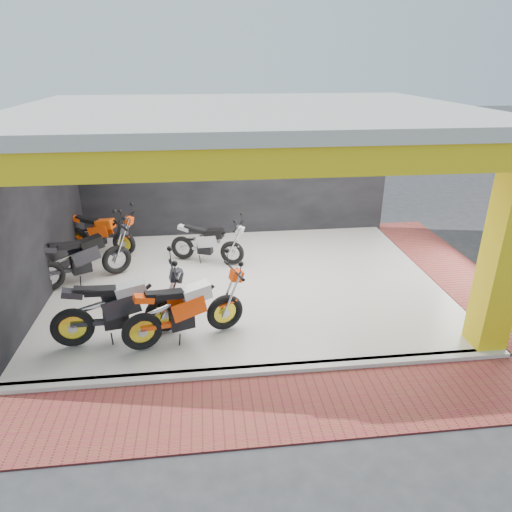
# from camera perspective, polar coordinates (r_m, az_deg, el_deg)

# --- Properties ---
(ground) EXTENTS (80.00, 80.00, 0.00)m
(ground) POSITION_cam_1_polar(r_m,az_deg,el_deg) (8.15, 0.22, -10.05)
(ground) COLOR #2D2D30
(ground) RESTS_ON ground
(showroom_floor) EXTENTS (8.00, 6.00, 0.10)m
(showroom_floor) POSITION_cam_1_polar(r_m,az_deg,el_deg) (9.85, -1.16, -3.42)
(showroom_floor) COLOR white
(showroom_floor) RESTS_ON ground
(showroom_ceiling) EXTENTS (8.40, 6.40, 0.20)m
(showroom_ceiling) POSITION_cam_1_polar(r_m,az_deg,el_deg) (8.84, -1.35, 17.59)
(showroom_ceiling) COLOR beige
(showroom_ceiling) RESTS_ON corner_column
(back_wall) EXTENTS (8.20, 0.20, 3.50)m
(back_wall) POSITION_cam_1_polar(r_m,az_deg,el_deg) (12.20, -2.65, 10.38)
(back_wall) COLOR black
(back_wall) RESTS_ON ground
(left_wall) EXTENTS (0.20, 6.20, 3.50)m
(left_wall) POSITION_cam_1_polar(r_m,az_deg,el_deg) (9.75, -26.09, 4.63)
(left_wall) COLOR black
(left_wall) RESTS_ON ground
(corner_column) EXTENTS (0.50, 0.50, 3.50)m
(corner_column) POSITION_cam_1_polar(r_m,az_deg,el_deg) (8.03, 28.61, 0.42)
(corner_column) COLOR yellow
(corner_column) RESTS_ON ground
(header_beam_front) EXTENTS (8.40, 0.30, 0.40)m
(header_beam_front) POSITION_cam_1_polar(r_m,az_deg,el_deg) (5.93, 1.44, 11.78)
(header_beam_front) COLOR yellow
(header_beam_front) RESTS_ON corner_column
(header_beam_right) EXTENTS (0.30, 6.40, 0.40)m
(header_beam_right) POSITION_cam_1_polar(r_m,az_deg,el_deg) (10.06, 22.84, 14.85)
(header_beam_right) COLOR yellow
(header_beam_right) RESTS_ON corner_column
(floor_kerb) EXTENTS (8.00, 0.20, 0.10)m
(floor_kerb) POSITION_cam_1_polar(r_m,az_deg,el_deg) (7.30, 1.20, -14.10)
(floor_kerb) COLOR white
(floor_kerb) RESTS_ON ground
(paver_front) EXTENTS (9.00, 1.40, 0.03)m
(paver_front) POSITION_cam_1_polar(r_m,az_deg,el_deg) (6.73, 2.13, -18.36)
(paver_front) COLOR maroon
(paver_front) RESTS_ON ground
(paver_right) EXTENTS (1.40, 7.00, 0.03)m
(paver_right) POSITION_cam_1_polar(r_m,az_deg,el_deg) (11.32, 23.82, -2.02)
(paver_right) COLOR maroon
(paver_right) RESTS_ON ground
(moto_hero) EXTENTS (2.36, 1.48, 1.35)m
(moto_hero) POSITION_cam_1_polar(r_m,az_deg,el_deg) (7.83, -3.96, -5.01)
(moto_hero) COLOR #FF450A
(moto_hero) RESTS_ON showroom_floor
(moto_row_a) EXTENTS (2.43, 1.26, 1.41)m
(moto_row_a) POSITION_cam_1_polar(r_m,az_deg,el_deg) (7.89, -11.46, -4.97)
(moto_row_a) COLOR black
(moto_row_a) RESTS_ON showroom_floor
(moto_row_b) EXTENTS (2.02, 1.33, 1.16)m
(moto_row_b) POSITION_cam_1_polar(r_m,az_deg,el_deg) (10.38, -3.02, 1.81)
(moto_row_b) COLOR #B4B6BC
(moto_row_b) RESTS_ON showroom_floor
(moto_row_c) EXTENTS (2.11, 1.38, 1.21)m
(moto_row_c) POSITION_cam_1_polar(r_m,az_deg,el_deg) (11.33, -16.32, 2.90)
(moto_row_c) COLOR #FF470A
(moto_row_c) RESTS_ON showroom_floor
(moto_row_d) EXTENTS (2.30, 1.77, 1.33)m
(moto_row_d) POSITION_cam_1_polar(r_m,az_deg,el_deg) (10.34, -17.21, 1.17)
(moto_row_d) COLOR black
(moto_row_d) RESTS_ON showroom_floor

